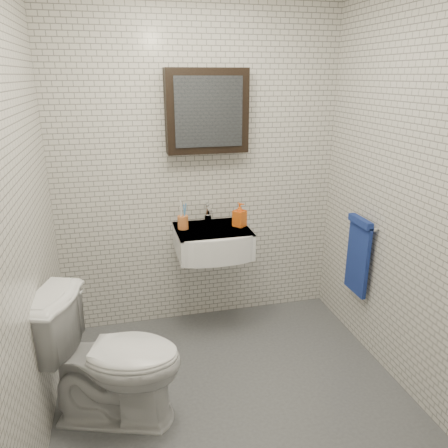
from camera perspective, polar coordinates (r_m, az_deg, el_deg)
The scene contains 9 objects.
ground at distance 3.05m, azimuth 0.99°, elevation -20.78°, with size 2.20×2.00×0.01m, color #4C4E54.
room_shell at distance 2.39m, azimuth 1.19°, elevation 7.25°, with size 2.22×2.02×2.51m.
washbasin at distance 3.29m, azimuth -1.37°, elevation -2.36°, with size 0.55×0.50×0.20m.
faucet at distance 3.42m, azimuth -2.10°, elevation 1.32°, with size 0.06×0.20×0.15m.
mirror_cabinet at distance 3.27m, azimuth -2.26°, elevation 14.49°, with size 0.60×0.15×0.60m.
towel_rail at distance 3.33m, azimuth 17.14°, elevation -3.60°, with size 0.09×0.30×0.58m.
toothbrush_cup at distance 3.29m, azimuth -5.39°, elevation 0.31°, with size 0.09×0.09×0.22m.
soap_bottle at distance 3.32m, azimuth 2.05°, elevation 1.24°, with size 0.08×0.09×0.18m, color #DE5617.
toilet at distance 2.70m, azimuth -14.43°, elevation -16.57°, with size 0.46×0.80×0.82m, color white.
Camera 1 is at (-0.61, -2.26, 1.95)m, focal length 35.00 mm.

